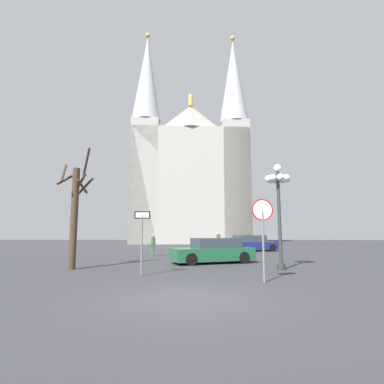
% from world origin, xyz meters
% --- Properties ---
extents(ground_plane, '(120.00, 120.00, 0.00)m').
position_xyz_m(ground_plane, '(0.00, 0.00, 0.00)').
color(ground_plane, '#38383D').
extents(cathedral, '(18.77, 14.08, 33.37)m').
position_xyz_m(cathedral, '(-1.47, 40.32, 10.68)').
color(cathedral, '#ADA89E').
rests_on(cathedral, ground).
extents(stop_sign, '(0.77, 0.11, 2.88)m').
position_xyz_m(stop_sign, '(2.56, 2.59, 2.02)').
color(stop_sign, slate).
rests_on(stop_sign, ground).
extents(one_way_arrow_sign, '(0.64, 0.07, 2.55)m').
position_xyz_m(one_way_arrow_sign, '(-1.98, 3.99, 1.63)').
color(one_way_arrow_sign, slate).
rests_on(one_way_arrow_sign, ground).
extents(street_lamp, '(1.22, 1.22, 4.94)m').
position_xyz_m(street_lamp, '(4.06, 6.15, 3.53)').
color(street_lamp, '#2D3833').
rests_on(street_lamp, ground).
extents(bare_tree, '(1.57, 1.59, 5.79)m').
position_xyz_m(bare_tree, '(-5.63, 6.05, 2.72)').
color(bare_tree, '#473323').
rests_on(bare_tree, ground).
extents(parked_car_near_green, '(4.86, 3.28, 1.39)m').
position_xyz_m(parked_car_near_green, '(1.08, 9.10, 0.66)').
color(parked_car_near_green, '#1E5B38').
rests_on(parked_car_near_green, ground).
extents(parked_car_far_navy, '(4.95, 3.23, 1.43)m').
position_xyz_m(parked_car_far_navy, '(4.96, 19.88, 0.67)').
color(parked_car_far_navy, navy).
rests_on(parked_car_far_navy, ground).
extents(pedestrian_walking, '(0.32, 0.32, 1.57)m').
position_xyz_m(pedestrian_walking, '(-3.11, 13.95, 0.94)').
color(pedestrian_walking, '#33663F').
rests_on(pedestrian_walking, ground).
extents(pedestrian_standing, '(0.32, 0.32, 1.72)m').
position_xyz_m(pedestrian_standing, '(1.64, 14.20, 1.04)').
color(pedestrian_standing, olive).
rests_on(pedestrian_standing, ground).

